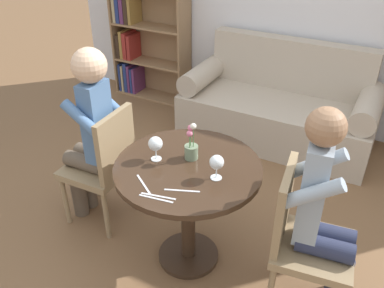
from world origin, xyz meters
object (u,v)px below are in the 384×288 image
Objects in this scene: chair_left at (105,163)px; person_left at (90,133)px; person_right at (324,216)px; couch at (278,109)px; flower_vase at (191,147)px; wine_glass_right at (217,163)px; chair_right at (302,236)px; bookshelf_left at (143,42)px; wine_glass_left at (155,144)px.

person_left is at bearing -88.23° from chair_left.
person_left is at bearing 81.35° from person_right.
flower_vase is (-0.02, -1.73, 0.50)m from couch.
flower_vase is at bearing 153.26° from wine_glass_right.
couch reaches higher than chair_right.
wine_glass_right is at bearing -47.52° from bookshelf_left.
wine_glass_left is 0.21m from flower_vase.
chair_right is at bearing 85.77° from person_left.
person_right is 1.00m from wine_glass_left.
couch is 11.98× the size of wine_glass_left.
chair_right is 0.69× the size of person_left.
flower_vase is (-0.21, 0.11, -0.02)m from wine_glass_right.
chair_right is (2.43, -2.06, -0.14)m from bookshelf_left.
bookshelf_left is 1.40× the size of chair_right.
wine_glass_left is at bearing 85.91° from person_right.
wine_glass_right is at bearing -83.94° from couch.
chair_left is 0.96m from wine_glass_right.
chair_right is (0.70, -1.79, 0.18)m from couch.
chair_left is 1.00× the size of chair_right.
person_right is at bearing 6.18° from wine_glass_right.
couch is at bearing 16.19° from person_right.
flower_vase is at bearing 88.60° from chair_left.
bookshelf_left is 2.61m from wine_glass_left.
bookshelf_left is 2.23m from person_left.
chair_right is at bearing 95.10° from person_right.
person_right is 8.70× the size of wine_glass_right.
couch is at bearing 83.83° from wine_glass_left.
flower_vase reaches higher than wine_glass_left.
flower_vase reaches higher than couch.
bookshelf_left is 2.86m from wine_glass_right.
chair_right is at bearing 2.69° from wine_glass_left.
chair_left is 0.69× the size of person_left.
flower_vase is (0.76, 0.02, 0.10)m from person_left.
wine_glass_left is (-0.98, -0.06, 0.18)m from person_right.
couch is at bearing 153.50° from person_left.
chair_right is at bearing -5.13° from flower_vase.
chair_right is 0.61m from wine_glass_right.
wine_glass_left is (0.50, -0.09, 0.35)m from chair_left.
chair_left is (-0.70, -1.74, 0.18)m from couch.
person_left is (0.95, -2.01, 0.08)m from bookshelf_left.
chair_left is 0.71× the size of person_right.
chair_right is 3.78× the size of flower_vase.
flower_vase is (0.18, 0.11, -0.03)m from wine_glass_left.
bookshelf_left reaches higher than couch.
bookshelf_left is at bearing 126.10° from wine_glass_left.
chair_left is 1.39m from chair_right.
couch reaches higher than wine_glass_right.
bookshelf_left reaches higher than wine_glass_left.
wine_glass_right is at bearing 82.29° from person_left.
flower_vase is at bearing -49.38° from bookshelf_left.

